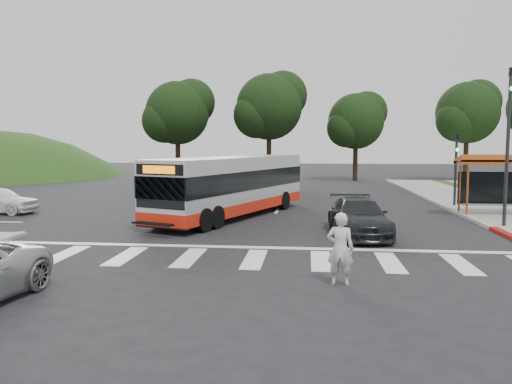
# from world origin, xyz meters

# --- Properties ---
(ground) EXTENTS (140.00, 140.00, 0.00)m
(ground) POSITION_xyz_m (0.00, 0.00, 0.00)
(ground) COLOR black
(ground) RESTS_ON ground
(sidewalk_east) EXTENTS (4.00, 40.00, 0.12)m
(sidewalk_east) POSITION_xyz_m (11.00, 8.00, 0.06)
(sidewalk_east) COLOR gray
(sidewalk_east) RESTS_ON ground
(curb_east) EXTENTS (0.30, 40.00, 0.15)m
(curb_east) POSITION_xyz_m (9.00, 8.00, 0.07)
(curb_east) COLOR #9E9991
(curb_east) RESTS_ON ground
(crosswalk_ladder) EXTENTS (18.00, 2.60, 0.01)m
(crosswalk_ladder) POSITION_xyz_m (0.00, -5.00, 0.01)
(crosswalk_ladder) COLOR silver
(crosswalk_ladder) RESTS_ON ground
(bus_shelter) EXTENTS (4.20, 1.60, 2.86)m
(bus_shelter) POSITION_xyz_m (10.80, 5.10, 2.35)
(bus_shelter) COLOR #9D461A
(bus_shelter) RESTS_ON sidewalk_east
(traffic_signal_ne_tall) EXTENTS (0.18, 0.37, 6.50)m
(traffic_signal_ne_tall) POSITION_xyz_m (9.60, 1.49, 3.88)
(traffic_signal_ne_tall) COLOR black
(traffic_signal_ne_tall) RESTS_ON ground
(traffic_signal_ne_short) EXTENTS (0.18, 0.37, 4.00)m
(traffic_signal_ne_short) POSITION_xyz_m (9.60, 8.49, 2.48)
(traffic_signal_ne_short) COLOR black
(traffic_signal_ne_short) RESTS_ON ground
(tree_ne_a) EXTENTS (6.16, 5.74, 9.30)m
(tree_ne_a) POSITION_xyz_m (16.08, 28.06, 6.39)
(tree_ne_a) COLOR black
(tree_ne_a) RESTS_ON parking_lot
(tree_north_a) EXTENTS (6.60, 6.15, 10.17)m
(tree_north_a) POSITION_xyz_m (-1.92, 26.07, 6.92)
(tree_north_a) COLOR black
(tree_north_a) RESTS_ON ground
(tree_north_b) EXTENTS (5.72, 5.33, 8.43)m
(tree_north_b) POSITION_xyz_m (6.07, 28.06, 5.66)
(tree_north_b) COLOR black
(tree_north_b) RESTS_ON ground
(tree_north_c) EXTENTS (6.16, 5.74, 9.30)m
(tree_north_c) POSITION_xyz_m (-9.92, 24.06, 6.29)
(tree_north_c) COLOR black
(tree_north_c) RESTS_ON ground
(transit_bus) EXTENTS (6.21, 11.15, 2.85)m
(transit_bus) POSITION_xyz_m (-1.99, 3.72, 1.42)
(transit_bus) COLOR #BCBEC1
(transit_bus) RESTS_ON ground
(pedestrian) EXTENTS (0.72, 0.53, 1.81)m
(pedestrian) POSITION_xyz_m (2.39, -7.50, 0.90)
(pedestrian) COLOR silver
(pedestrian) RESTS_ON ground
(dark_sedan) EXTENTS (2.30, 4.95, 1.40)m
(dark_sedan) POSITION_xyz_m (3.51, -0.60, 0.70)
(dark_sedan) COLOR black
(dark_sedan) RESTS_ON ground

